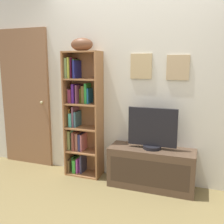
# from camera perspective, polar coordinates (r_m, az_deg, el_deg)

# --- Properties ---
(back_wall) EXTENTS (4.80, 0.08, 2.45)m
(back_wall) POSITION_cam_1_polar(r_m,az_deg,el_deg) (3.29, 6.09, 5.44)
(back_wall) COLOR silver
(back_wall) RESTS_ON ground
(bookshelf) EXTENTS (0.49, 0.27, 1.69)m
(bookshelf) POSITION_cam_1_polar(r_m,az_deg,el_deg) (3.49, -7.06, -0.89)
(bookshelf) COLOR #9D6A40
(bookshelf) RESTS_ON ground
(football) EXTENTS (0.31, 0.20, 0.17)m
(football) POSITION_cam_1_polar(r_m,az_deg,el_deg) (3.38, -6.81, 14.85)
(football) COLOR brown
(football) RESTS_ON bookshelf
(tv_stand) EXTENTS (1.06, 0.37, 0.50)m
(tv_stand) POSITION_cam_1_polar(r_m,az_deg,el_deg) (3.27, 8.82, -12.33)
(tv_stand) COLOR #4F3B2B
(tv_stand) RESTS_ON ground
(television) EXTENTS (0.59, 0.22, 0.51)m
(television) POSITION_cam_1_polar(r_m,az_deg,el_deg) (3.11, 9.08, -3.87)
(television) COLOR black
(television) RESTS_ON tv_stand
(door) EXTENTS (0.83, 0.09, 2.03)m
(door) POSITION_cam_1_polar(r_m,az_deg,el_deg) (4.05, -18.91, 2.89)
(door) COLOR #896142
(door) RESTS_ON ground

